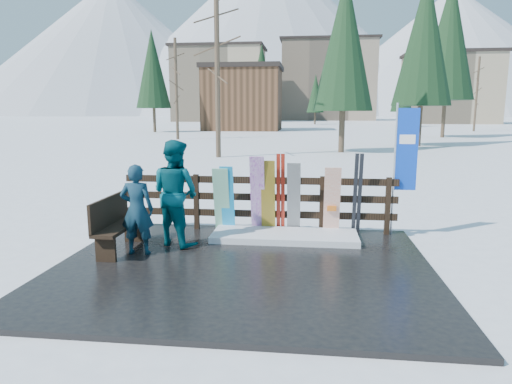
# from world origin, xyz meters

# --- Properties ---
(ground) EXTENTS (700.00, 700.00, 0.00)m
(ground) POSITION_xyz_m (0.00, 0.00, 0.00)
(ground) COLOR white
(ground) RESTS_ON ground
(deck) EXTENTS (6.00, 5.00, 0.08)m
(deck) POSITION_xyz_m (0.00, 0.00, 0.04)
(deck) COLOR black
(deck) RESTS_ON ground
(fence) EXTENTS (5.60, 0.10, 1.15)m
(fence) POSITION_xyz_m (0.00, 2.20, 0.74)
(fence) COLOR black
(fence) RESTS_ON deck
(snow_patch) EXTENTS (2.79, 1.00, 0.12)m
(snow_patch) POSITION_xyz_m (0.58, 1.60, 0.14)
(snow_patch) COLOR white
(snow_patch) RESTS_ON deck
(bench) EXTENTS (0.41, 1.50, 0.97)m
(bench) POSITION_xyz_m (-2.33, 0.51, 0.60)
(bench) COLOR black
(bench) RESTS_ON deck
(snowboard_0) EXTENTS (0.26, 0.31, 1.37)m
(snowboard_0) POSITION_xyz_m (-0.60, 1.98, 0.76)
(snowboard_0) COLOR #1793CF
(snowboard_0) RESTS_ON deck
(snowboard_1) EXTENTS (0.32, 0.33, 1.33)m
(snowboard_1) POSITION_xyz_m (-0.72, 1.98, 0.74)
(snowboard_1) COLOR white
(snowboard_1) RESTS_ON deck
(snowboard_2) EXTENTS (0.28, 0.29, 1.49)m
(snowboard_2) POSITION_xyz_m (0.22, 1.98, 0.83)
(snowboard_2) COLOR gold
(snowboard_2) RESTS_ON deck
(snowboard_3) EXTENTS (0.28, 0.41, 1.58)m
(snowboard_3) POSITION_xyz_m (0.01, 1.98, 0.87)
(snowboard_3) COLOR silver
(snowboard_3) RESTS_ON deck
(snowboard_4) EXTENTS (0.26, 0.41, 1.46)m
(snowboard_4) POSITION_xyz_m (0.73, 1.98, 0.81)
(snowboard_4) COLOR black
(snowboard_4) RESTS_ON deck
(snowboard_5) EXTENTS (0.32, 0.32, 1.38)m
(snowboard_5) POSITION_xyz_m (1.49, 1.98, 0.77)
(snowboard_5) COLOR white
(snowboard_5) RESTS_ON deck
(ski_pair_a) EXTENTS (0.16, 0.26, 1.62)m
(ski_pair_a) POSITION_xyz_m (0.47, 2.05, 0.89)
(ski_pair_a) COLOR #9F2113
(ski_pair_a) RESTS_ON deck
(ski_pair_b) EXTENTS (0.17, 0.30, 1.65)m
(ski_pair_b) POSITION_xyz_m (1.98, 2.05, 0.90)
(ski_pair_b) COLOR black
(ski_pair_b) RESTS_ON deck
(rental_flag) EXTENTS (0.45, 0.04, 2.60)m
(rental_flag) POSITION_xyz_m (2.86, 2.25, 1.69)
(rental_flag) COLOR silver
(rental_flag) RESTS_ON deck
(person_front) EXTENTS (0.60, 0.42, 1.56)m
(person_front) POSITION_xyz_m (-1.89, 0.40, 0.86)
(person_front) COLOR #14414B
(person_front) RESTS_ON deck
(person_back) EXTENTS (1.17, 1.09, 1.94)m
(person_back) POSITION_xyz_m (-1.39, 1.02, 1.05)
(person_back) COLOR #054C58
(person_back) RESTS_ON deck
(resort_buildings) EXTENTS (73.00, 87.60, 22.60)m
(resort_buildings) POSITION_xyz_m (1.03, 115.41, 9.81)
(resort_buildings) COLOR tan
(resort_buildings) RESTS_ON ground
(trees) EXTENTS (42.24, 68.81, 14.41)m
(trees) POSITION_xyz_m (3.73, 46.69, 5.96)
(trees) COLOR #382B1E
(trees) RESTS_ON ground
(mountains) EXTENTS (520.00, 260.00, 120.00)m
(mountains) POSITION_xyz_m (-10.50, 328.41, 50.20)
(mountains) COLOR white
(mountains) RESTS_ON ground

